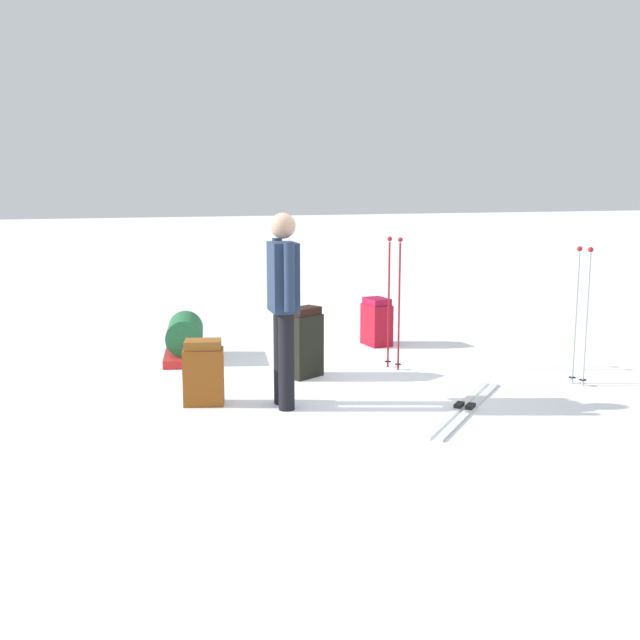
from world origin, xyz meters
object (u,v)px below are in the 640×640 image
object	(u,v)px
ski_poles_planted_far	(582,309)
gear_sled	(185,339)
backpack_bright	(304,343)
ski_pair_near	(465,408)
backpack_small_spare	(204,373)
ski_poles_planted_near	(394,297)
backpack_large_dark	(377,322)
skier_standing	(283,300)

from	to	relation	value
ski_poles_planted_far	gear_sled	bearing A→B (deg)	54.17
backpack_bright	gear_sled	bearing A→B (deg)	38.48
ski_pair_near	backpack_small_spare	world-z (taller)	backpack_small_spare
ski_poles_planted_near	gear_sled	bearing A→B (deg)	58.50
backpack_bright	ski_poles_planted_far	bearing A→B (deg)	-116.66
backpack_large_dark	ski_poles_planted_far	size ratio (longest dim) A/B	0.43
backpack_large_dark	gear_sled	bearing A→B (deg)	88.91
ski_poles_planted_near	gear_sled	distance (m)	2.40
backpack_bright	ski_poles_planted_far	distance (m)	2.73
ski_pair_near	backpack_bright	size ratio (longest dim) A/B	2.03
ski_pair_near	backpack_bright	xyz separation A→B (m)	(1.57, 0.94, 0.34)
backpack_bright	backpack_large_dark	bearing A→B (deg)	-48.16
backpack_small_spare	ski_poles_planted_near	size ratio (longest dim) A/B	0.42
backpack_bright	ski_poles_planted_near	world-z (taller)	ski_poles_planted_near
backpack_bright	gear_sled	distance (m)	1.60
skier_standing	ski_pair_near	bearing A→B (deg)	-113.40
backpack_large_dark	gear_sled	world-z (taller)	backpack_large_dark
ski_poles_planted_near	ski_poles_planted_far	distance (m)	1.87
backpack_large_dark	backpack_small_spare	size ratio (longest dim) A/B	0.99
backpack_bright	gear_sled	xyz separation A→B (m)	(1.25, 0.99, -0.13)
skier_standing	backpack_small_spare	distance (m)	0.99
backpack_small_spare	ski_poles_planted_far	world-z (taller)	ski_poles_planted_far
backpack_large_dark	gear_sled	distance (m)	2.33
ski_pair_near	ski_poles_planted_far	bearing A→B (deg)	-76.32
ski_poles_planted_near	backpack_large_dark	bearing A→B (deg)	-15.97
gear_sled	ski_pair_near	bearing A→B (deg)	-145.58
backpack_large_dark	gear_sled	xyz separation A→B (m)	(0.04, 2.33, -0.06)
backpack_bright	backpack_small_spare	world-z (taller)	backpack_bright
backpack_bright	ski_poles_planted_far	world-z (taller)	ski_poles_planted_far
skier_standing	ski_pair_near	distance (m)	1.84
backpack_large_dark	ski_poles_planted_far	xyz separation A→B (m)	(-2.41, -1.07, 0.47)
ski_pair_near	skier_standing	bearing A→B (deg)	66.60
ski_poles_planted_near	backpack_bright	bearing A→B (deg)	91.34
backpack_small_spare	ski_pair_near	bearing A→B (deg)	-114.34
skier_standing	ski_pair_near	xyz separation A→B (m)	(-0.63, -1.45, -0.94)
ski_pair_near	backpack_bright	world-z (taller)	backpack_bright
skier_standing	ski_poles_planted_near	size ratio (longest dim) A/B	1.21
backpack_small_spare	backpack_large_dark	bearing A→B (deg)	-53.98
backpack_large_dark	ski_poles_planted_near	bearing A→B (deg)	164.03
backpack_large_dark	backpack_bright	world-z (taller)	backpack_bright
backpack_small_spare	gear_sled	xyz separation A→B (m)	(1.86, -0.17, -0.06)
backpack_small_spare	gear_sled	bearing A→B (deg)	-5.28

